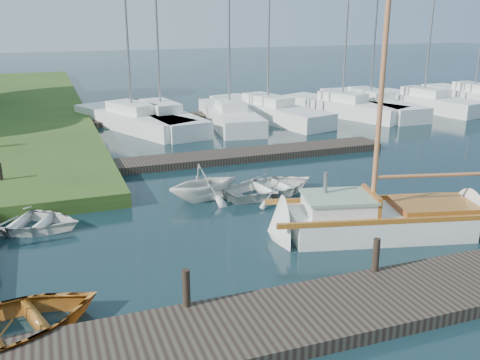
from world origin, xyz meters
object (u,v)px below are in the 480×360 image
object	(u,v)px
mooring_post_1	(186,288)
dinghy	(3,322)
marina_boat_4	(342,106)
marina_boat_1	(161,117)
marina_boat_7	(474,95)
marina_boat_6	(424,101)
marina_boat_5	(370,103)
sailboat	(384,222)
mooring_post_5	(0,174)
marina_boat_3	(268,109)
mooring_post_2	(376,255)
tender_a	(24,218)
tender_c	(271,184)
marina_boat_0	(132,118)
tender_b	(204,180)
marina_boat_2	(230,114)

from	to	relation	value
mooring_post_1	dinghy	distance (m)	3.52
mooring_post_1	marina_boat_4	world-z (taller)	marina_boat_4
marina_boat_1	marina_boat_7	world-z (taller)	marina_boat_7
marina_boat_1	marina_boat_6	size ratio (longest dim) A/B	0.91
marina_boat_5	marina_boat_6	bearing A→B (deg)	-98.72
mooring_post_1	marina_boat_4	xyz separation A→B (m)	(14.90, 19.09, -0.13)
sailboat	marina_boat_5	bearing A→B (deg)	71.44
mooring_post_5	sailboat	bearing A→B (deg)	-36.09
mooring_post_1	marina_boat_3	distance (m)	21.94
dinghy	marina_boat_4	size ratio (longest dim) A/B	0.34
marina_boat_3	mooring_post_2	bearing A→B (deg)	149.24
tender_a	marina_boat_3	size ratio (longest dim) A/B	0.25
mooring_post_5	tender_c	bearing A→B (deg)	-20.64
marina_boat_1	marina_boat_7	distance (m)	22.06
marina_boat_5	tender_a	bearing A→B (deg)	124.05
marina_boat_0	marina_boat_1	size ratio (longest dim) A/B	1.06
marina_boat_3	marina_boat_6	size ratio (longest dim) A/B	1.17
mooring_post_2	dinghy	bearing A→B (deg)	176.79
mooring_post_2	marina_boat_4	size ratio (longest dim) A/B	0.07
tender_a	marina_boat_7	xyz separation A→B (m)	(28.92, 13.45, 0.24)
mooring_post_1	marina_boat_3	world-z (taller)	marina_boat_3
tender_b	marina_boat_2	distance (m)	12.70
marina_boat_1	marina_boat_6	xyz separation A→B (m)	(17.25, -0.40, 0.01)
tender_c	mooring_post_1	bearing A→B (deg)	133.34
dinghy	marina_boat_6	distance (m)	30.64
mooring_post_5	mooring_post_1	bearing A→B (deg)	-68.20
mooring_post_2	tender_c	xyz separation A→B (m)	(0.26, 6.70, -0.34)
marina_boat_0	marina_boat_6	distance (m)	18.81
marina_boat_0	marina_boat_2	world-z (taller)	marina_boat_2
dinghy	marina_boat_5	size ratio (longest dim) A/B	0.34
mooring_post_2	tender_a	xyz separation A→B (m)	(-7.71, 6.26, -0.36)
tender_b	tender_c	distance (m)	2.35
marina_boat_5	sailboat	bearing A→B (deg)	148.68
marina_boat_6	tender_b	bearing A→B (deg)	108.92
marina_boat_5	marina_boat_4	bearing A→B (deg)	103.56
dinghy	marina_boat_4	xyz separation A→B (m)	(18.38, 18.64, 0.18)
sailboat	marina_boat_2	size ratio (longest dim) A/B	0.81
tender_c	marina_boat_5	size ratio (longest dim) A/B	0.31
mooring_post_1	tender_c	world-z (taller)	mooring_post_1
marina_boat_6	marina_boat_7	distance (m)	4.86
dinghy	marina_boat_4	distance (m)	26.18
marina_boat_2	mooring_post_5	bearing A→B (deg)	133.82
dinghy	marina_boat_1	size ratio (longest dim) A/B	0.38
tender_c	marina_boat_6	distance (m)	20.29
tender_b	marina_boat_3	world-z (taller)	marina_boat_3
tender_a	marina_boat_1	world-z (taller)	marina_boat_1
sailboat	tender_a	bearing A→B (deg)	171.87
marina_boat_7	marina_boat_3	bearing A→B (deg)	89.36
dinghy	tender_a	world-z (taller)	dinghy
marina_boat_3	marina_boat_7	xyz separation A→B (m)	(15.64, 0.22, 0.00)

